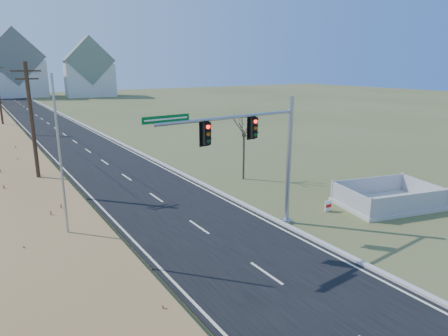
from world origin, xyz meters
TOP-DOWN VIEW (x-y plane):
  - ground at (0.00, 0.00)m, footprint 260.00×260.00m
  - road at (0.00, 50.00)m, footprint 8.00×180.00m
  - curb at (4.15, 50.00)m, footprint 0.30×180.00m
  - utility_pole_near at (-6.50, 15.00)m, footprint 1.80×0.26m
  - condo_n at (2.00, 112.00)m, footprint 15.27×10.20m
  - condo_ne at (20.00, 104.00)m, footprint 14.12×10.51m
  - traffic_signal_mast at (2.78, 1.86)m, footprint 9.00×1.12m
  - fence_enclosure at (11.97, 0.71)m, footprint 6.80×5.39m
  - open_sign at (8.00, 2.00)m, footprint 0.55×0.07m
  - flagpole at (-6.81, 4.13)m, footprint 0.38×0.38m
  - bare_tree at (7.73, 10.72)m, footprint 2.04×2.04m

SIDE VIEW (x-z plane):
  - ground at x=0.00m, z-range 0.00..0.00m
  - road at x=0.00m, z-range 0.00..0.06m
  - curb at x=4.15m, z-range 0.00..0.18m
  - fence_enclosure at x=11.97m, z-range -0.41..0.96m
  - open_sign at x=8.00m, z-range 0.02..0.70m
  - flagpole at x=-6.81m, z-range -0.85..7.60m
  - bare_tree at x=7.73m, z-range 1.65..7.05m
  - traffic_signal_mast at x=2.78m, z-range 0.82..8.01m
  - utility_pole_near at x=-6.50m, z-range 0.18..9.18m
  - condo_ne at x=20.00m, z-range -1.42..15.10m
  - condo_n at x=2.00m, z-range -1.66..16.88m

